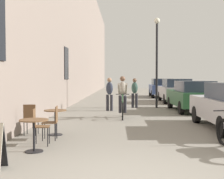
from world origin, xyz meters
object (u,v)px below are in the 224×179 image
(cafe_chair_near_toward_street, at_px, (38,124))
(street_lamp, at_px, (157,51))
(cafe_chair_mid_toward_street, at_px, (53,120))
(pedestrian_near, at_px, (109,92))
(cafe_chair_mid_toward_wall, at_px, (30,117))
(parked_car_second, at_px, (192,96))
(cafe_table_mid, at_px, (55,117))
(pedestrian_mid, at_px, (135,91))
(parked_car_third, at_px, (175,90))
(parked_car_fourth, at_px, (161,87))
(cyclist_on_bicycle, at_px, (123,98))
(cafe_table_near, at_px, (34,128))

(cafe_chair_near_toward_street, height_order, street_lamp, street_lamp)
(cafe_chair_mid_toward_street, bearing_deg, pedestrian_near, 80.25)
(cafe_chair_mid_toward_wall, bearing_deg, parked_car_second, 46.65)
(cafe_table_mid, relative_size, cafe_chair_mid_toward_wall, 0.81)
(cafe_table_mid, distance_m, pedestrian_mid, 8.42)
(pedestrian_mid, relative_size, street_lamp, 0.33)
(parked_car_third, bearing_deg, street_lamp, -114.47)
(parked_car_fourth, bearing_deg, parked_car_second, -89.67)
(cafe_chair_mid_toward_street, relative_size, pedestrian_near, 0.54)
(cafe_chair_mid_toward_wall, relative_size, street_lamp, 0.18)
(cafe_chair_near_toward_street, relative_size, parked_car_third, 0.20)
(cafe_chair_near_toward_street, height_order, cyclist_on_bicycle, cyclist_on_bicycle)
(cafe_table_near, xyz_separation_m, parked_car_second, (5.38, 8.29, 0.25))
(cyclist_on_bicycle, xyz_separation_m, pedestrian_near, (-0.64, 2.64, 0.12))
(cafe_chair_mid_toward_wall, bearing_deg, pedestrian_mid, 67.73)
(cafe_table_mid, bearing_deg, parked_car_fourth, 73.05)
(cafe_table_near, xyz_separation_m, pedestrian_near, (1.34, 8.41, 0.41))
(street_lamp, height_order, parked_car_third, street_lamp)
(cafe_chair_near_toward_street, xyz_separation_m, cyclist_on_bicycle, (2.06, 5.13, 0.29))
(cyclist_on_bicycle, height_order, pedestrian_near, cyclist_on_bicycle)
(cafe_table_near, distance_m, cyclist_on_bicycle, 6.11)
(pedestrian_near, height_order, pedestrian_mid, pedestrian_near)
(pedestrian_mid, bearing_deg, pedestrian_near, -130.21)
(parked_car_second, height_order, parked_car_fourth, parked_car_fourth)
(cafe_chair_near_toward_street, xyz_separation_m, cafe_chair_mid_toward_street, (0.19, 0.67, 0.00))
(pedestrian_mid, bearing_deg, cafe_table_mid, -108.08)
(parked_car_third, bearing_deg, pedestrian_near, -128.36)
(pedestrian_near, bearing_deg, cafe_chair_mid_toward_wall, -107.00)
(pedestrian_near, relative_size, parked_car_third, 0.37)
(cafe_chair_near_toward_street, xyz_separation_m, parked_car_fourth, (5.39, 18.64, 0.30))
(street_lamp, bearing_deg, parked_car_third, 65.53)
(pedestrian_mid, bearing_deg, parked_car_second, -31.57)
(cyclist_on_bicycle, relative_size, pedestrian_near, 1.07)
(cafe_chair_mid_toward_street, distance_m, parked_car_fourth, 18.71)
(cafe_chair_mid_toward_street, bearing_deg, parked_car_second, 52.98)
(cyclist_on_bicycle, bearing_deg, cafe_chair_mid_toward_street, -112.64)
(cafe_table_near, distance_m, parked_car_fourth, 20.00)
(cafe_chair_mid_toward_wall, xyz_separation_m, cyclist_on_bicycle, (2.63, 3.88, 0.29))
(cafe_chair_near_toward_street, xyz_separation_m, street_lamp, (3.94, 9.41, 2.59))
(cafe_table_mid, height_order, cyclist_on_bicycle, cyclist_on_bicycle)
(parked_car_third, bearing_deg, parked_car_fourth, 92.08)
(cyclist_on_bicycle, relative_size, street_lamp, 0.36)
(pedestrian_mid, relative_size, parked_car_fourth, 0.36)
(cafe_chair_near_toward_street, relative_size, cafe_table_mid, 1.24)
(cafe_chair_mid_toward_wall, distance_m, parked_car_fourth, 18.38)
(cafe_chair_mid_toward_wall, bearing_deg, cafe_chair_mid_toward_street, -37.28)
(cafe_chair_mid_toward_street, xyz_separation_m, street_lamp, (3.74, 8.74, 2.59))
(pedestrian_near, height_order, street_lamp, street_lamp)
(cafe_chair_mid_toward_street, bearing_deg, cafe_chair_near_toward_street, -106.09)
(pedestrian_mid, xyz_separation_m, street_lamp, (1.21, 0.08, 2.20))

